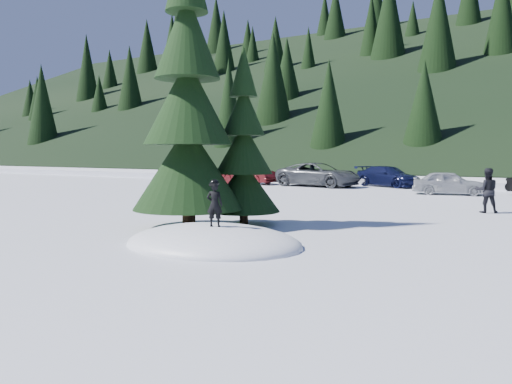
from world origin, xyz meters
The scene contains 12 objects.
ground centered at (0.00, 0.00, 0.00)m, with size 200.00×200.00×0.00m, color white.
snow_mound centered at (0.00, 0.00, 0.00)m, with size 4.48×3.52×0.96m, color white.
forest_hillside centered at (0.00, 54.00, 12.50)m, with size 200.00×60.00×25.00m, color black, non-canonical shape.
spruce_tall centered at (-2.20, 1.80, 3.32)m, with size 3.20×3.20×8.60m.
spruce_short centered at (-1.20, 3.20, 2.10)m, with size 2.20×2.20×5.37m.
child_skier centered at (0.18, -0.17, 0.99)m, with size 0.37×0.24×1.02m, color black.
adult_0 centered at (4.72, 10.29, 0.81)m, with size 0.79×0.62×1.63m, color black.
car_0 centered at (-15.84, 20.35, 0.75)m, with size 1.76×4.38×1.49m, color black.
car_1 centered at (-11.59, 19.83, 0.70)m, with size 1.48×4.25×1.40m, color #3D0B0D.
car_2 centered at (-6.32, 19.97, 0.77)m, with size 2.54×5.51×1.53m, color #44484B.
car_3 centered at (-2.43, 22.12, 0.66)m, with size 1.84×4.53×1.31m, color #0E1233.
car_4 centered at (2.05, 17.81, 0.62)m, with size 1.46×3.63×1.24m, color #9A9EA2.
Camera 1 is at (6.99, -9.45, 2.20)m, focal length 35.00 mm.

